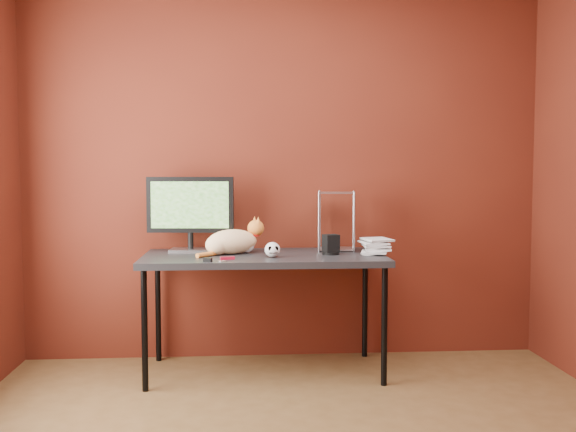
{
  "coord_description": "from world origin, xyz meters",
  "views": [
    {
      "loc": [
        -0.29,
        -2.61,
        1.27
      ],
      "look_at": [
        -0.02,
        1.15,
        1.01
      ],
      "focal_mm": 40.0,
      "sensor_mm": 36.0,
      "label": 1
    }
  ],
  "objects": [
    {
      "name": "room",
      "position": [
        0.0,
        0.0,
        1.45
      ],
      "size": [
        3.52,
        3.52,
        2.61
      ],
      "color": "#51371C",
      "rests_on": "ground"
    },
    {
      "name": "desk",
      "position": [
        -0.15,
        1.37,
        0.7
      ],
      "size": [
        1.5,
        0.7,
        0.75
      ],
      "color": "black",
      "rests_on": "ground"
    },
    {
      "name": "monitor",
      "position": [
        -0.62,
        1.55,
        1.02
      ],
      "size": [
        0.56,
        0.2,
        0.49
      ],
      "rotation": [
        0.0,
        0.0,
        -0.08
      ],
      "color": "#A3A3A8",
      "rests_on": "desk"
    },
    {
      "name": "cat",
      "position": [
        -0.35,
        1.42,
        0.83
      ],
      "size": [
        0.42,
        0.34,
        0.23
      ],
      "rotation": [
        0.0,
        0.0,
        0.42
      ],
      "color": "orange",
      "rests_on": "desk"
    },
    {
      "name": "skull_mug",
      "position": [
        -0.1,
        1.24,
        0.8
      ],
      "size": [
        0.1,
        0.1,
        0.09
      ],
      "rotation": [
        0.0,
        0.0,
        0.07
      ],
      "color": "white",
      "rests_on": "desk"
    },
    {
      "name": "speaker",
      "position": [
        0.27,
        1.35,
        0.81
      ],
      "size": [
        0.11,
        0.11,
        0.13
      ],
      "rotation": [
        0.0,
        0.0,
        0.34
      ],
      "color": "black",
      "rests_on": "desk"
    },
    {
      "name": "book_stack",
      "position": [
        0.48,
        1.39,
        1.29
      ],
      "size": [
        0.21,
        0.25,
        1.08
      ],
      "rotation": [
        0.0,
        0.0,
        -0.03
      ],
      "color": "beige",
      "rests_on": "desk"
    },
    {
      "name": "wire_rack",
      "position": [
        0.33,
        1.56,
        0.95
      ],
      "size": [
        0.25,
        0.22,
        0.39
      ],
      "rotation": [
        0.0,
        0.0,
        -0.15
      ],
      "color": "#A3A3A8",
      "rests_on": "desk"
    },
    {
      "name": "pocket_knife",
      "position": [
        -0.37,
        1.16,
        0.76
      ],
      "size": [
        0.09,
        0.05,
        0.02
      ],
      "primitive_type": "cube",
      "rotation": [
        0.0,
        0.0,
        0.28
      ],
      "color": "#AD0D24",
      "rests_on": "desk"
    },
    {
      "name": "black_gadget",
      "position": [
        -0.49,
        1.08,
        0.76
      ],
      "size": [
        0.05,
        0.04,
        0.02
      ],
      "primitive_type": "cube",
      "rotation": [
        0.0,
        0.0,
        -0.34
      ],
      "color": "black",
      "rests_on": "desk"
    },
    {
      "name": "washer",
      "position": [
        -0.4,
        1.08,
        0.75
      ],
      "size": [
        0.05,
        0.05,
        0.0
      ],
      "primitive_type": "cylinder",
      "color": "#A3A3A8",
      "rests_on": "desk"
    }
  ]
}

